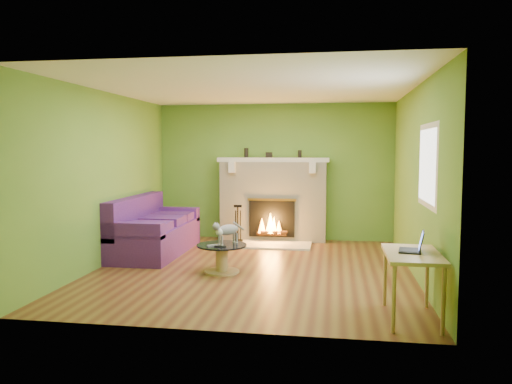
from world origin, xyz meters
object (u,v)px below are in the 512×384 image
at_px(coffee_table, 222,256).
at_px(desk, 412,261).
at_px(cat, 228,232).
at_px(sofa, 152,231).

bearing_deg(coffee_table, desk, -33.99).
height_order(coffee_table, cat, cat).
xyz_separation_m(sofa, cat, (1.53, -1.05, 0.20)).
bearing_deg(coffee_table, cat, 32.01).
xyz_separation_m(sofa, desk, (3.81, -2.69, 0.24)).
bearing_deg(sofa, desk, -35.28).
xyz_separation_m(desk, cat, (-2.28, 1.64, -0.04)).
bearing_deg(desk, sofa, 144.72).
height_order(coffee_table, desk, desk).
bearing_deg(cat, sofa, -175.28).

